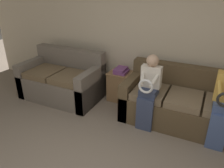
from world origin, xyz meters
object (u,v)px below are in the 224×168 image
object	(u,v)px
couch_main	(184,104)
book_stack	(121,71)
couch_side	(63,81)
child_right_seated	(224,102)
side_shelf	(121,86)
child_left_seated	(149,89)

from	to	relation	value
couch_main	book_stack	distance (m)	1.30
couch_side	child_right_seated	xyz separation A→B (m)	(2.87, -0.24, 0.34)
couch_main	couch_side	size ratio (longest dim) A/B	1.27
child_right_seated	side_shelf	bearing A→B (deg)	160.65
couch_side	side_shelf	bearing A→B (deg)	19.21
couch_main	couch_side	world-z (taller)	couch_side
book_stack	couch_side	bearing A→B (deg)	-161.40
child_right_seated	book_stack	bearing A→B (deg)	160.91
couch_main	book_stack	bearing A→B (deg)	168.45
child_left_seated	child_right_seated	size ratio (longest dim) A/B	0.95
couch_main	child_left_seated	size ratio (longest dim) A/B	1.66
couch_main	side_shelf	world-z (taller)	couch_main
couch_side	child_left_seated	xyz separation A→B (m)	(1.84, -0.24, 0.32)
child_left_seated	side_shelf	distance (m)	1.03
couch_side	child_right_seated	bearing A→B (deg)	-4.70
couch_main	child_right_seated	world-z (taller)	child_right_seated
child_right_seated	couch_main	bearing A→B (deg)	145.50
couch_side	side_shelf	size ratio (longest dim) A/B	2.69
side_shelf	child_left_seated	bearing A→B (deg)	-40.40
child_right_seated	side_shelf	world-z (taller)	child_right_seated
couch_main	child_left_seated	bearing A→B (deg)	-145.25
child_left_seated	book_stack	world-z (taller)	child_left_seated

